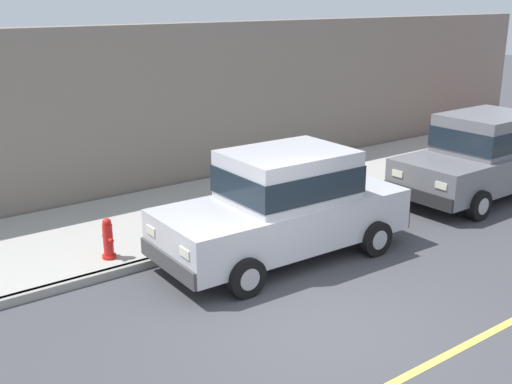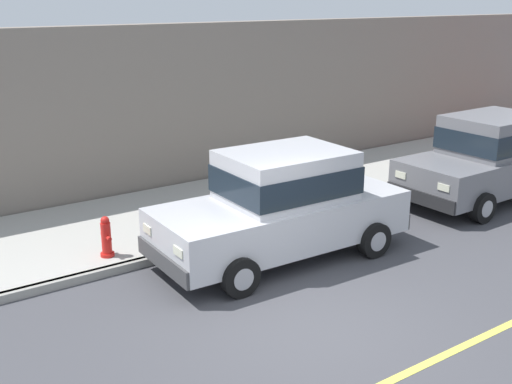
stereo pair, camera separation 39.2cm
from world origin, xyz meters
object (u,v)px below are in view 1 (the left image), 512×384
at_px(car_silver_sedan, 284,204).
at_px(dog_brown, 227,187).
at_px(car_grey_sedan, 484,155).
at_px(fire_hydrant, 108,240).

xyz_separation_m(car_silver_sedan, dog_brown, (-2.92, 0.77, -0.55)).
bearing_deg(dog_brown, car_grey_sedan, 59.87).
bearing_deg(car_grey_sedan, dog_brown, -120.13).
bearing_deg(car_silver_sedan, fire_hydrant, -118.93).
bearing_deg(dog_brown, car_silver_sedan, -14.79).
bearing_deg(dog_brown, fire_hydrant, -67.11).
xyz_separation_m(car_silver_sedan, car_grey_sedan, (0.01, 5.83, 0.00)).
bearing_deg(car_grey_sedan, fire_hydrant, -99.92).
height_order(car_silver_sedan, dog_brown, car_silver_sedan).
relative_size(car_silver_sedan, car_grey_sedan, 1.00).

